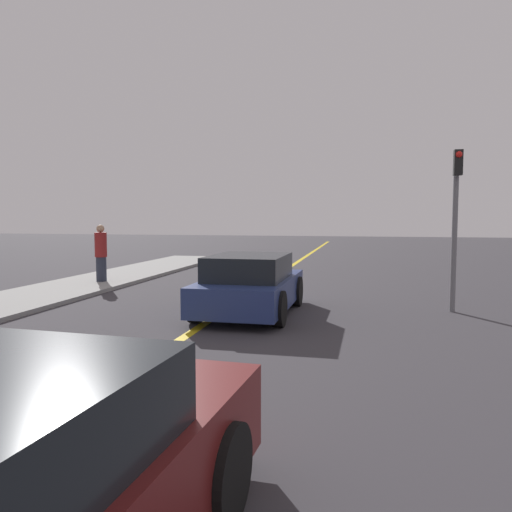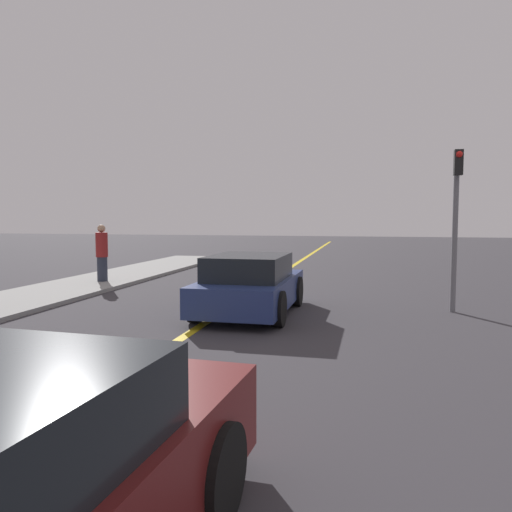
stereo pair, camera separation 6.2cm
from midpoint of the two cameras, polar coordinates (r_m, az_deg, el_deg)
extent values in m
cube|color=gold|center=(13.78, -0.72, -4.44)|extent=(0.20, 60.00, 0.01)
cylinder|color=black|center=(4.59, -24.44, -18.93)|extent=(0.26, 0.72, 0.71)
cylinder|color=black|center=(3.83, -3.92, -23.46)|extent=(0.26, 0.72, 0.71)
cube|color=navy|center=(11.08, -0.46, -4.04)|extent=(1.83, 3.85, 0.61)
cube|color=black|center=(10.82, -0.70, -1.24)|extent=(1.60, 2.12, 0.52)
cylinder|color=black|center=(12.45, -2.99, -3.77)|extent=(0.23, 0.71, 0.71)
cylinder|color=black|center=(12.09, 4.83, -4.03)|extent=(0.23, 0.71, 0.71)
cylinder|color=black|center=(10.22, -6.74, -5.62)|extent=(0.23, 0.71, 0.71)
cylinder|color=black|center=(9.78, 2.76, -6.05)|extent=(0.23, 0.71, 0.71)
cylinder|color=#282D3D|center=(16.51, -17.05, -1.43)|extent=(0.32, 0.32, 0.77)
cylinder|color=maroon|center=(16.45, -17.12, 1.25)|extent=(0.37, 0.37, 0.77)
sphere|color=tan|center=(16.44, -17.16, 3.01)|extent=(0.24, 0.24, 0.24)
cylinder|color=slate|center=(12.00, 21.91, 2.53)|extent=(0.12, 0.12, 3.60)
cube|color=black|center=(11.87, 22.27, 9.87)|extent=(0.18, 0.18, 0.55)
sphere|color=red|center=(11.80, 22.37, 10.71)|extent=(0.14, 0.14, 0.14)
camera|label=1|loc=(0.03, -89.85, 0.01)|focal=35.00mm
camera|label=2|loc=(0.03, 90.15, -0.01)|focal=35.00mm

